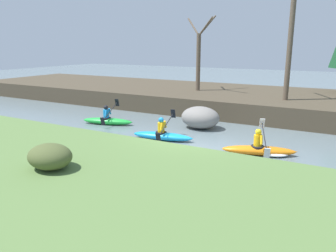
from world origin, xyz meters
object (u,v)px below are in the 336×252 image
(kayaker_middle, at_px, (163,135))
(boulder_midstream, at_px, (200,118))
(kayaker_trailing, at_px, (108,120))
(kayaker_lead, at_px, (262,150))

(kayaker_middle, bearing_deg, boulder_midstream, 67.79)
(boulder_midstream, bearing_deg, kayaker_trailing, -161.08)
(kayaker_lead, height_order, kayaker_trailing, same)
(kayaker_trailing, bearing_deg, kayaker_lead, -22.56)
(boulder_midstream, bearing_deg, kayaker_lead, -35.63)
(kayaker_lead, height_order, kayaker_middle, same)
(kayaker_lead, xyz_separation_m, kayaker_trailing, (-8.19, 1.06, 0.02))
(kayaker_middle, bearing_deg, kayaker_lead, -8.62)
(kayaker_middle, height_order, boulder_midstream, kayaker_middle)
(boulder_midstream, bearing_deg, kayaker_middle, -102.79)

